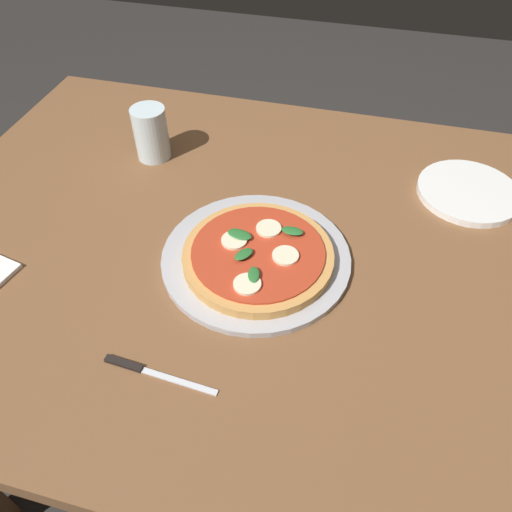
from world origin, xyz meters
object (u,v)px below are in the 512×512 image
object	(u,v)px
knife	(146,371)
plate_white	(468,192)
serving_tray	(256,258)
glass_cup	(151,133)
dining_table	(236,276)
pizza	(258,255)

from	to	relation	value
knife	plate_white	bearing A→B (deg)	49.12
serving_tray	knife	world-z (taller)	serving_tray
knife	glass_cup	size ratio (longest dim) A/B	1.56
knife	dining_table	bearing A→B (deg)	81.59
pizza	plate_white	size ratio (longest dim) A/B	1.29
serving_tray	plate_white	xyz separation A→B (m)	(0.36, 0.28, 0.00)
dining_table	plate_white	bearing A→B (deg)	29.31
knife	glass_cup	world-z (taller)	glass_cup
plate_white	dining_table	bearing A→B (deg)	-150.69
serving_tray	pizza	bearing A→B (deg)	-57.10
serving_tray	knife	xyz separation A→B (m)	(-0.10, -0.25, -0.00)
dining_table	pizza	bearing A→B (deg)	-42.43
serving_tray	plate_white	world-z (taller)	plate_white
dining_table	pizza	xyz separation A→B (m)	(0.06, -0.05, 0.13)
pizza	knife	bearing A→B (deg)	-113.04
dining_table	plate_white	xyz separation A→B (m)	(0.41, 0.23, 0.12)
glass_cup	knife	bearing A→B (deg)	-68.76
pizza	plate_white	world-z (taller)	pizza
serving_tray	knife	bearing A→B (deg)	-111.12
dining_table	serving_tray	bearing A→B (deg)	-40.16
pizza	plate_white	bearing A→B (deg)	38.93
pizza	plate_white	distance (m)	0.46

